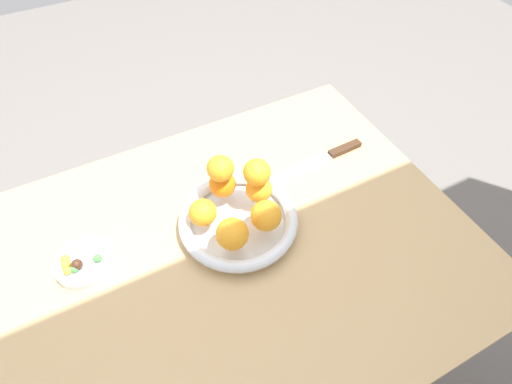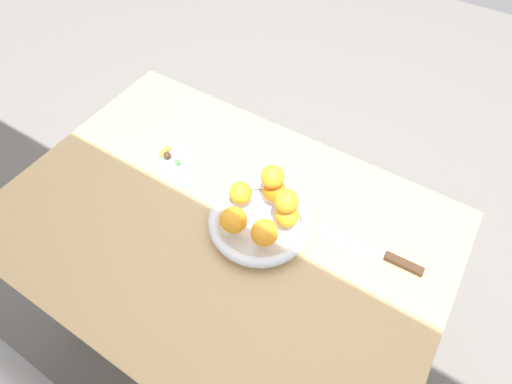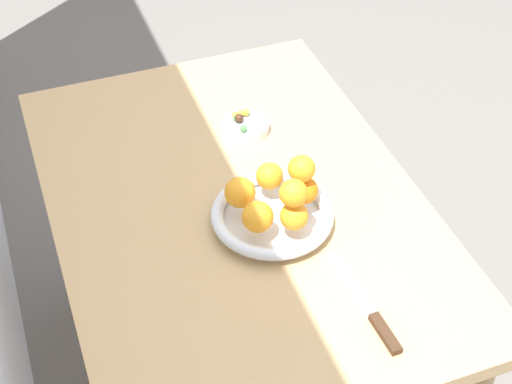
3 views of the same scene
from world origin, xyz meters
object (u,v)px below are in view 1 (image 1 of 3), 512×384
Objects in this scene: candy_ball_1 at (65,259)px; candy_ball_6 at (74,269)px; orange_1 at (232,234)px; orange_4 at (223,184)px; dining_table at (211,281)px; candy_ball_3 at (66,265)px; fruit_bowl at (238,220)px; orange_3 at (259,189)px; orange_6 at (220,169)px; orange_0 at (203,213)px; orange_5 at (257,172)px; candy_ball_4 at (65,259)px; candy_ball_5 at (97,258)px; candy_ball_2 at (77,264)px; knife at (324,158)px; candy_dish at (84,263)px; orange_2 at (267,217)px; candy_ball_0 at (67,271)px.

candy_ball_1 is 0.03m from candy_ball_6.
orange_4 is (-0.04, -0.12, -0.00)m from orange_1.
dining_table is 63.00× the size of candy_ball_3.
orange_3 reaches higher than fruit_bowl.
orange_6 reaches higher than candy_ball_1.
orange_5 is at bearing -179.51° from orange_0.
candy_ball_3 reaches higher than candy_ball_4.
candy_ball_5 is at bearing -2.89° from orange_3.
candy_ball_2 is 0.03m from candy_ball_4.
candy_ball_4 is (0.39, -0.05, -0.09)m from orange_5.
orange_6 is 0.35m from candy_ball_3.
knife is at bearing -175.53° from candy_ball_6.
knife is at bearing -155.93° from orange_1.
orange_6 is at bearing 4.29° from knife.
orange_2 is at bearing 163.46° from candy_dish.
candy_dish is at bearing -4.84° from orange_3.
orange_4 is 3.48× the size of candy_ball_5.
orange_6 reaches higher than candy_ball_5.
candy_ball_0 is (0.25, -0.08, 0.12)m from dining_table.
orange_0 is at bearing 10.64° from knife.
knife is at bearing -175.71° from orange_6.
fruit_bowl is 0.29m from candy_ball_5.
orange_4 reaches higher than dining_table.
candy_ball_3 is (0.33, 0.01, -0.09)m from orange_6.
candy_ball_1 is at bearing -92.75° from candy_ball_0.
orange_3 is 0.08m from orange_4.
candy_dish is 0.04m from candy_ball_4.
orange_4 is at bearing -142.85° from orange_0.
candy_ball_0 and candy_ball_5 have the same top height.
candy_ball_4 is (-0.00, -0.03, -0.00)m from candy_ball_0.
orange_5 is at bearing 145.06° from orange_6.
dining_table is at bearing -2.04° from orange_2.
orange_1 is 1.16× the size of orange_6.
orange_5 reaches higher than candy_ball_1.
candy_ball_5 reaches higher than candy_dish.
orange_0 is (-0.24, 0.03, 0.06)m from candy_dish.
orange_3 reaches higher than candy_ball_3.
orange_1 reaches higher than fruit_bowl.
candy_ball_2 is at bearing 3.80° from orange_6.
candy_ball_1 is at bearing -24.23° from dining_table.
orange_3 reaches higher than candy_ball_4.
candy_ball_3 is (0.02, -0.01, -0.00)m from candy_ball_2.
candy_ball_5 is at bearing -3.13° from orange_5.
orange_0 is 0.89× the size of orange_1.
orange_1 is (-0.03, 0.07, 0.00)m from orange_0.
candy_dish is 0.32m from orange_4.
orange_0 is 3.44× the size of candy_ball_5.
candy_dish is 1.78× the size of orange_2.
candy_ball_2 is (0.32, 0.02, -0.09)m from orange_6.
orange_1 is at bearing 158.00° from candy_ball_4.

